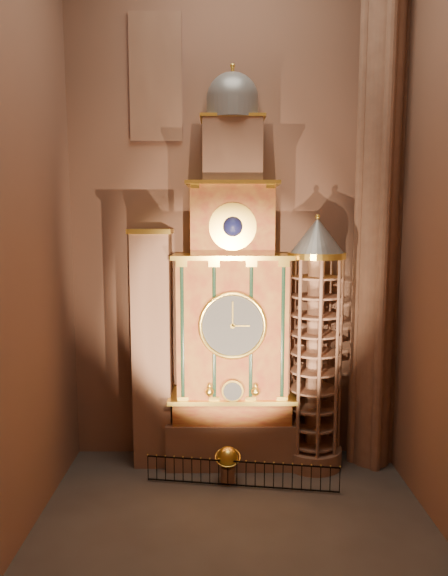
{
  "coord_description": "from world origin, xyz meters",
  "views": [
    {
      "loc": [
        -0.5,
        -16.49,
        10.46
      ],
      "look_at": [
        -0.36,
        3.0,
        7.97
      ],
      "focal_mm": 32.0,
      "sensor_mm": 36.0,
      "label": 1
    }
  ],
  "objects_px": {
    "astronomical_clock": "(232,312)",
    "celestial_globe": "(228,461)",
    "stair_turret": "(315,346)",
    "portrait_tower": "(153,347)",
    "iron_railing": "(241,474)"
  },
  "relations": [
    {
      "from": "astronomical_clock",
      "to": "celestial_globe",
      "type": "relative_size",
      "value": 11.01
    },
    {
      "from": "astronomical_clock",
      "to": "celestial_globe",
      "type": "distance_m",
      "value": 6.06
    },
    {
      "from": "astronomical_clock",
      "to": "stair_turret",
      "type": "height_order",
      "value": "astronomical_clock"
    },
    {
      "from": "stair_turret",
      "to": "celestial_globe",
      "type": "xyz_separation_m",
      "value": [
        -3.71,
        -1.6,
        -4.36
      ]
    },
    {
      "from": "portrait_tower",
      "to": "celestial_globe",
      "type": "bearing_deg",
      "value": -30.44
    },
    {
      "from": "stair_turret",
      "to": "iron_railing",
      "type": "relative_size",
      "value": 1.43
    },
    {
      "from": "astronomical_clock",
      "to": "celestial_globe",
      "type": "xyz_separation_m",
      "value": [
        -0.21,
        -1.86,
        -5.77
      ]
    },
    {
      "from": "portrait_tower",
      "to": "iron_railing",
      "type": "relative_size",
      "value": 1.35
    },
    {
      "from": "stair_turret",
      "to": "astronomical_clock",
      "type": "bearing_deg",
      "value": 175.7
    },
    {
      "from": "portrait_tower",
      "to": "celestial_globe",
      "type": "relative_size",
      "value": 6.73
    },
    {
      "from": "astronomical_clock",
      "to": "iron_railing",
      "type": "distance_m",
      "value": 6.52
    },
    {
      "from": "iron_railing",
      "to": "portrait_tower",
      "type": "bearing_deg",
      "value": 148.72
    },
    {
      "from": "stair_turret",
      "to": "iron_railing",
      "type": "distance_m",
      "value": 6.0
    },
    {
      "from": "iron_railing",
      "to": "stair_turret",
      "type": "bearing_deg",
      "value": 32.11
    },
    {
      "from": "celestial_globe",
      "to": "iron_railing",
      "type": "relative_size",
      "value": 0.2
    }
  ]
}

